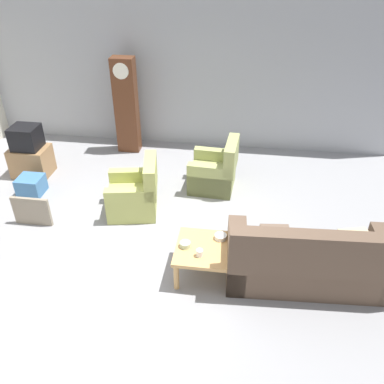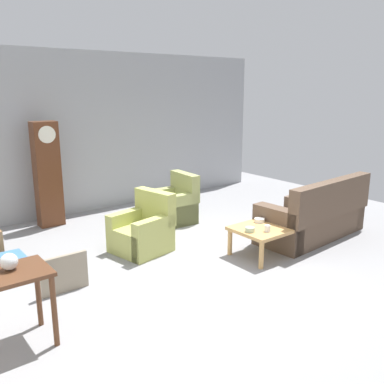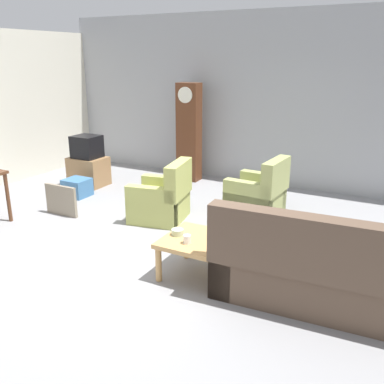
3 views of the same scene
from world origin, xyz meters
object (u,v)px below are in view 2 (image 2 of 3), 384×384
Objects in this scene: cup_blue_rimmed at (294,223)px; framed_picture_leaning at (64,274)px; coffee_table_wood at (265,231)px; couch_floral at (315,217)px; grandfather_clock at (47,174)px; storage_box_blue at (9,267)px; bowl_white_stacked at (259,220)px; bowl_shallow_green at (250,229)px; armchair_olive_near at (143,232)px; glass_dome_cloche at (9,262)px; cup_white_porcelain at (267,228)px; armchair_olive_far at (173,206)px.

framed_picture_leaning is at bearing 164.30° from cup_blue_rimmed.
cup_blue_rimmed is (0.41, -0.22, 0.10)m from coffee_table_wood.
framed_picture_leaning is at bearing 166.20° from coffee_table_wood.
couch_floral is 4.79m from grandfather_clock.
storage_box_blue is at bearing -123.74° from grandfather_clock.
coffee_table_wood is (-1.24, -0.02, 0.03)m from couch_floral.
bowl_shallow_green reaches higher than bowl_white_stacked.
framed_picture_leaning is 1.45× the size of storage_box_blue.
armchair_olive_near is at bearing 143.65° from bowl_white_stacked.
glass_dome_cloche reaches higher than coffee_table_wood.
bowl_white_stacked is (0.09, 0.21, 0.09)m from coffee_table_wood.
armchair_olive_near reaches higher than bowl_shallow_green.
couch_floral is at bearing 7.57° from cup_white_porcelain.
storage_box_blue is 2.47× the size of glass_dome_cloche.
coffee_table_wood is at bearing -24.92° from storage_box_blue.
glass_dome_cloche is at bearing 177.84° from cup_white_porcelain.
cup_white_porcelain is (1.92, -3.59, -0.46)m from grandfather_clock.
armchair_olive_near is (-2.62, 1.27, -0.05)m from couch_floral.
cup_white_porcelain is 0.44m from bowl_white_stacked.
bowl_shallow_green is (2.97, -1.56, 0.33)m from storage_box_blue.
framed_picture_leaning is 3.02m from bowl_white_stacked.
coffee_table_wood is 2.97m from framed_picture_leaning.
armchair_olive_near is 0.96× the size of coffee_table_wood.
armchair_olive_far reaches higher than cup_white_porcelain.
armchair_olive_near is 1.91m from cup_white_porcelain.
bowl_white_stacked is at bearing -82.76° from armchair_olive_far.
coffee_table_wood is (0.16, -2.18, 0.08)m from armchair_olive_far.
grandfather_clock is 4.10m from cup_white_porcelain.
cup_white_porcelain is (0.02, -2.35, 0.19)m from armchair_olive_far.
coffee_table_wood is at bearing -112.94° from bowl_white_stacked.
grandfather_clock is 3.19× the size of framed_picture_leaning.
cup_blue_rimmed reaches higher than bowl_shallow_green.
framed_picture_leaning is at bearing 162.21° from cup_white_porcelain.
cup_white_porcelain is (1.23, -1.45, 0.19)m from armchair_olive_near.
glass_dome_cloche is at bearing -179.68° from bowl_shallow_green.
glass_dome_cloche is (-2.29, -1.32, 0.57)m from armchair_olive_near.
bowl_shallow_green is (-0.19, -2.20, 0.18)m from armchair_olive_far.
bowl_shallow_green is (-0.21, 0.15, -0.01)m from cup_white_porcelain.
cup_white_porcelain is 0.59× the size of bowl_white_stacked.
cup_blue_rimmed is at bearing -40.07° from armchair_olive_near.
glass_dome_cloche is at bearing -136.89° from framed_picture_leaning.
bowl_shallow_green is (1.02, -1.30, 0.18)m from armchair_olive_near.
armchair_olive_near is 1.67m from bowl_shallow_green.
armchair_olive_near is 2.71m from glass_dome_cloche.
armchair_olive_far is 5.47× the size of glass_dome_cloche.
glass_dome_cloche reaches higher than armchair_olive_near.
storage_box_blue is (-3.16, -0.64, -0.15)m from armchair_olive_far.
bowl_white_stacked is at bearing 3.70° from glass_dome_cloche.
bowl_white_stacked is (1.47, -1.08, 0.18)m from armchair_olive_near.
armchair_olive_near reaches higher than cup_blue_rimmed.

